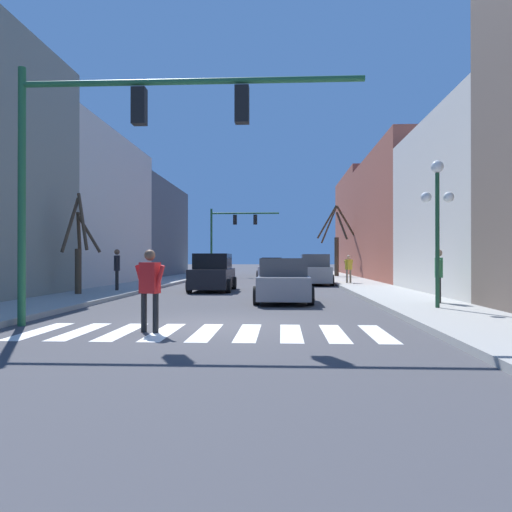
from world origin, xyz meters
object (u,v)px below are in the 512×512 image
pedestrian_near_right_corner (117,266)px  car_at_intersection (271,269)px  pedestrian_on_right_sidewalk (439,271)px  street_tree_left_mid (337,242)px  car_parked_left_far (213,274)px  car_parked_right_mid (315,271)px  pedestrian_waiting_at_curb (150,283)px  traffic_signal_far (231,228)px  street_lamp_right_corner (437,203)px  car_parked_left_near (283,281)px  pedestrian_on_left_sidewalk (349,266)px  street_tree_left_near (79,248)px  car_driving_toward_lane (272,267)px  traffic_signal_near (124,134)px

pedestrian_near_right_corner → car_at_intersection: bearing=-35.1°
pedestrian_on_right_sidewalk → street_tree_left_mid: 24.38m
car_parked_left_far → street_tree_left_mid: (7.76, 16.73, 2.03)m
car_parked_right_mid → pedestrian_waiting_at_curb: car_parked_right_mid is taller
car_parked_right_mid → pedestrian_on_right_sidewalk: size_ratio=2.50×
car_parked_right_mid → street_tree_left_mid: (2.48, 10.85, 2.03)m
car_parked_right_mid → pedestrian_near_right_corner: size_ratio=2.33×
car_at_intersection → pedestrian_near_right_corner: (-6.51, -17.87, 0.51)m
traffic_signal_far → pedestrian_near_right_corner: size_ratio=3.23×
traffic_signal_far → street_lamp_right_corner: size_ratio=1.39×
car_at_intersection → car_parked_right_mid: 10.51m
car_parked_left_near → car_parked_left_far: (-3.37, 5.64, 0.09)m
pedestrian_on_right_sidewalk → car_parked_right_mid: bearing=-154.1°
car_parked_left_near → pedestrian_on_left_sidewalk: pedestrian_on_left_sidewalk is taller
traffic_signal_far → pedestrian_on_left_sidewalk: bearing=-58.4°
pedestrian_waiting_at_curb → street_tree_left_near: size_ratio=0.43×
pedestrian_on_left_sidewalk → car_parked_left_far: bearing=179.7°
street_tree_left_mid → pedestrian_on_right_sidewalk: bearing=-88.6°
car_parked_left_near → street_tree_left_near: size_ratio=1.17×
street_tree_left_mid → pedestrian_on_left_sidewalk: bearing=-92.8°
car_parked_left_near → pedestrian_waiting_at_curb: pedestrian_waiting_at_curb is taller
car_driving_toward_lane → pedestrian_on_right_sidewalk: (5.93, -29.22, 0.39)m
car_driving_toward_lane → street_tree_left_near: 26.95m
traffic_signal_near → street_lamp_right_corner: (8.10, 3.33, -1.27)m
car_at_intersection → pedestrian_waiting_at_curb: size_ratio=2.54×
car_parked_left_far → street_tree_left_mid: 18.55m
pedestrian_on_right_sidewalk → traffic_signal_far: bearing=-147.3°
car_parked_left_far → street_tree_left_near: size_ratio=1.07×
street_tree_left_near → street_tree_left_mid: size_ratio=0.71×
traffic_signal_far → pedestrian_on_left_sidewalk: traffic_signal_far is taller
pedestrian_on_right_sidewalk → pedestrian_near_right_corner: bearing=-101.7°
pedestrian_on_right_sidewalk → pedestrian_near_right_corner: pedestrian_near_right_corner is taller
car_driving_toward_lane → pedestrian_on_left_sidewalk: (4.79, -16.31, 0.34)m
traffic_signal_far → street_lamp_right_corner: traffic_signal_far is taller
car_parked_left_far → pedestrian_waiting_at_curb: 13.41m
street_lamp_right_corner → car_driving_toward_lane: size_ratio=0.99×
car_driving_toward_lane → car_at_intersection: car_driving_toward_lane is taller
street_lamp_right_corner → pedestrian_waiting_at_curb: (-7.27, -4.19, -2.12)m
car_driving_toward_lane → street_tree_left_near: street_tree_left_near is taller
car_parked_left_near → pedestrian_near_right_corner: bearing=63.1°
car_parked_left_far → pedestrian_on_left_sidewalk: bearing=126.5°
car_driving_toward_lane → pedestrian_waiting_at_curb: (-1.88, -35.04, 0.27)m
car_parked_left_near → pedestrian_on_left_sidewalk: size_ratio=2.94×
car_driving_toward_lane → pedestrian_waiting_at_curb: 35.09m
traffic_signal_near → street_lamp_right_corner: traffic_signal_near is taller
car_at_intersection → pedestrian_near_right_corner: bearing=160.0°
car_parked_right_mid → street_lamp_right_corner: bearing=-170.5°
car_driving_toward_lane → car_parked_right_mid: size_ratio=1.00×
pedestrian_near_right_corner → street_tree_left_near: 2.66m
street_lamp_right_corner → street_tree_left_mid: size_ratio=0.74×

